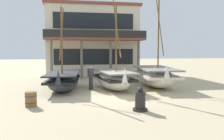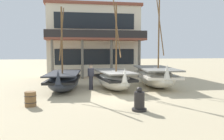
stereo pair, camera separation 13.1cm
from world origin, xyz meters
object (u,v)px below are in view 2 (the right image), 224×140
at_px(capstan_winch, 139,101).
at_px(fisherman_by_hull, 91,77).
at_px(fishing_boat_centre_large, 156,76).
at_px(fishing_boat_near_left, 114,79).
at_px(harbor_building_main, 92,41).
at_px(wooden_barrel, 30,99).
at_px(fishing_boat_far_right, 64,80).

bearing_deg(capstan_winch, fisherman_by_hull, 105.16).
bearing_deg(fishing_boat_centre_large, fishing_boat_near_left, -166.51).
bearing_deg(fishing_boat_near_left, capstan_winch, -88.97).
relative_size(fishing_boat_centre_large, capstan_winch, 7.16).
bearing_deg(harbor_building_main, fishing_boat_centre_large, -71.78).
distance_m(fisherman_by_hull, wooden_barrel, 5.38).
height_order(fishing_boat_far_right, capstan_winch, fishing_boat_far_right).
xyz_separation_m(fishing_boat_near_left, fisherman_by_hull, (-1.50, 0.16, 0.13)).
distance_m(fishing_boat_near_left, fishing_boat_centre_large, 3.31).
xyz_separation_m(fishing_boat_near_left, fishing_boat_far_right, (-3.28, 0.16, -0.05)).
relative_size(fishing_boat_far_right, wooden_barrel, 7.71).
xyz_separation_m(fishing_boat_near_left, harbor_building_main, (-0.41, 11.79, 3.04)).
relative_size(fishing_boat_near_left, harbor_building_main, 0.66).
relative_size(fisherman_by_hull, wooden_barrel, 2.41).
bearing_deg(fisherman_by_hull, wooden_barrel, -126.15).
xyz_separation_m(capstan_winch, harbor_building_main, (-0.51, 17.56, 3.33)).
relative_size(fisherman_by_hull, harbor_building_main, 0.17).
relative_size(fishing_boat_near_left, fishing_boat_far_right, 1.21).
height_order(fishing_boat_centre_large, fisherman_by_hull, fishing_boat_centre_large).
bearing_deg(harbor_building_main, fishing_boat_near_left, -88.02).
bearing_deg(fisherman_by_hull, harbor_building_main, 84.61).
relative_size(fishing_boat_near_left, capstan_winch, 6.35).
height_order(capstan_winch, wooden_barrel, capstan_winch).
height_order(fishing_boat_far_right, fisherman_by_hull, fishing_boat_far_right).
distance_m(fishing_boat_near_left, wooden_barrel, 6.26).
height_order(fishing_boat_far_right, wooden_barrel, fishing_boat_far_right).
bearing_deg(fisherman_by_hull, capstan_winch, -74.84).
bearing_deg(fishing_boat_far_right, capstan_winch, -60.30).
height_order(fishing_boat_centre_large, harbor_building_main, harbor_building_main).
bearing_deg(fishing_boat_centre_large, fisherman_by_hull, -172.62).
xyz_separation_m(fishing_boat_centre_large, fisherman_by_hull, (-4.72, -0.61, 0.07)).
relative_size(fishing_boat_centre_large, fisherman_by_hull, 4.38).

